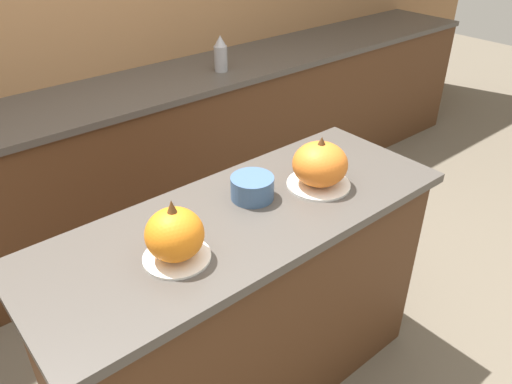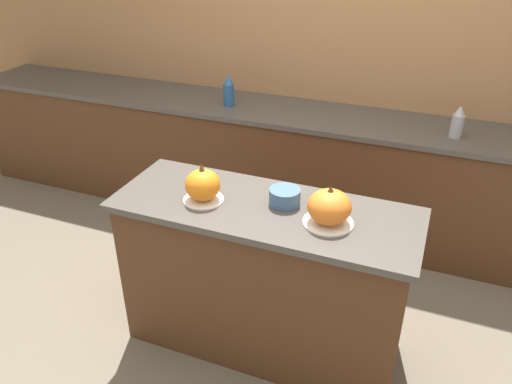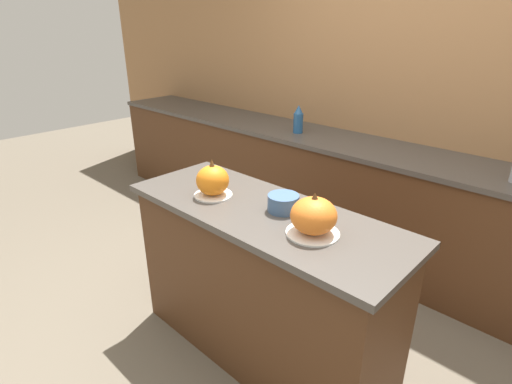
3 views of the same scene
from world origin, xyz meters
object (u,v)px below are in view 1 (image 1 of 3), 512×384
at_px(pumpkin_cake_right, 320,165).
at_px(mixing_bowl, 252,188).
at_px(pumpkin_cake_left, 175,236).
at_px(bottle_short, 221,54).

relative_size(pumpkin_cake_right, mixing_bowl, 1.53).
bearing_deg(pumpkin_cake_left, bottle_short, 49.05).
relative_size(pumpkin_cake_left, pumpkin_cake_right, 0.87).
distance_m(pumpkin_cake_right, bottle_short, 1.35).
height_order(pumpkin_cake_left, mixing_bowl, pumpkin_cake_left).
height_order(pumpkin_cake_right, mixing_bowl, pumpkin_cake_right).
xyz_separation_m(pumpkin_cake_right, mixing_bowl, (-0.24, 0.09, -0.04)).
bearing_deg(mixing_bowl, bottle_short, 58.00).
relative_size(pumpkin_cake_right, bottle_short, 1.13).
bearing_deg(pumpkin_cake_right, bottle_short, 68.72).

